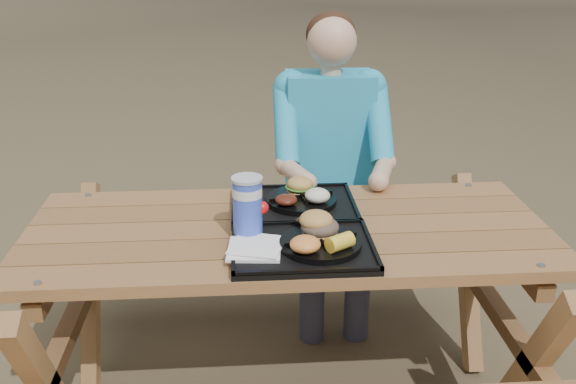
{
  "coord_description": "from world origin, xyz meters",
  "views": [
    {
      "loc": [
        -0.14,
        -2.0,
        1.69
      ],
      "look_at": [
        0.0,
        0.0,
        0.88
      ],
      "focal_mm": 40.0,
      "sensor_mm": 36.0,
      "label": 1
    }
  ],
  "objects": [
    {
      "name": "mac_cheese",
      "position": [
        0.03,
        -0.26,
        0.81
      ],
      "size": [
        0.09,
        0.09,
        0.05
      ],
      "primitive_type": "ellipsoid",
      "color": "#F59D40",
      "rests_on": "plate_near"
    },
    {
      "name": "cutlery_far",
      "position": [
        -0.14,
        0.16,
        0.77
      ],
      "size": [
        0.08,
        0.16,
        0.01
      ],
      "primitive_type": "cube",
      "rotation": [
        0.0,
        0.0,
        0.35
      ],
      "color": "black",
      "rests_on": "tray_far"
    },
    {
      "name": "tray_far",
      "position": [
        0.03,
        0.15,
        0.76
      ],
      "size": [
        0.45,
        0.35,
        0.02
      ],
      "primitive_type": "cube",
      "color": "black",
      "rests_on": "picnic_table"
    },
    {
      "name": "tray_near",
      "position": [
        0.03,
        -0.19,
        0.76
      ],
      "size": [
        0.45,
        0.35,
        0.02
      ],
      "primitive_type": "cube",
      "color": "black",
      "rests_on": "picnic_table"
    },
    {
      "name": "baked_beans",
      "position": [
        0.0,
        0.1,
        0.81
      ],
      "size": [
        0.08,
        0.08,
        0.04
      ],
      "primitive_type": "ellipsoid",
      "color": "#551E11",
      "rests_on": "plate_far"
    },
    {
      "name": "soda_cup",
      "position": [
        -0.14,
        -0.1,
        0.87
      ],
      "size": [
        0.1,
        0.1,
        0.19
      ],
      "primitive_type": "cylinder",
      "color": "blue",
      "rests_on": "tray_near"
    },
    {
      "name": "diner",
      "position": [
        0.23,
        0.72,
        0.64
      ],
      "size": [
        0.48,
        0.84,
        1.28
      ],
      "primitive_type": null,
      "color": "#18A7AD",
      "rests_on": "ground"
    },
    {
      "name": "sandwich",
      "position": [
        0.09,
        -0.15,
        0.85
      ],
      "size": [
        0.11,
        0.11,
        0.12
      ],
      "primitive_type": null,
      "color": "#C48B45",
      "rests_on": "plate_near"
    },
    {
      "name": "picnic_table",
      "position": [
        0.0,
        0.0,
        0.38
      ],
      "size": [
        1.8,
        1.49,
        0.75
      ],
      "primitive_type": null,
      "color": "#999999",
      "rests_on": "ground"
    },
    {
      "name": "plate_near",
      "position": [
        0.09,
        -0.19,
        0.78
      ],
      "size": [
        0.26,
        0.26,
        0.02
      ],
      "primitive_type": "cylinder",
      "color": "black",
      "rests_on": "tray_near"
    },
    {
      "name": "condiment_bbq",
      "position": [
        0.05,
        -0.06,
        0.79
      ],
      "size": [
        0.05,
        0.05,
        0.03
      ],
      "primitive_type": "cylinder",
      "color": "black",
      "rests_on": "tray_near"
    },
    {
      "name": "potato_salad",
      "position": [
        0.11,
        0.12,
        0.82
      ],
      "size": [
        0.09,
        0.09,
        0.05
      ],
      "primitive_type": "ellipsoid",
      "color": "white",
      "rests_on": "plate_far"
    },
    {
      "name": "plate_far",
      "position": [
        0.06,
        0.16,
        0.78
      ],
      "size": [
        0.26,
        0.26,
        0.02
      ],
      "primitive_type": "cylinder",
      "color": "black",
      "rests_on": "tray_far"
    },
    {
      "name": "condiment_mustard",
      "position": [
        0.09,
        -0.06,
        0.78
      ],
      "size": [
        0.05,
        0.05,
        0.03
      ],
      "primitive_type": "cylinder",
      "color": "gold",
      "rests_on": "tray_near"
    },
    {
      "name": "napkin_stack",
      "position": [
        -0.12,
        -0.21,
        0.78
      ],
      "size": [
        0.18,
        0.18,
        0.02
      ],
      "primitive_type": "cube",
      "rotation": [
        0.0,
        0.0,
        -0.09
      ],
      "color": "white",
      "rests_on": "tray_near"
    },
    {
      "name": "corn_cob",
      "position": [
        0.14,
        -0.26,
        0.81
      ],
      "size": [
        0.12,
        0.12,
        0.05
      ],
      "primitive_type": null,
      "rotation": [
        0.0,
        0.0,
        0.56
      ],
      "color": "yellow",
      "rests_on": "plate_near"
    },
    {
      "name": "burger",
      "position": [
        0.06,
        0.22,
        0.84
      ],
      "size": [
        0.1,
        0.1,
        0.09
      ],
      "primitive_type": null,
      "color": "#BC9042",
      "rests_on": "plate_far"
    }
  ]
}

